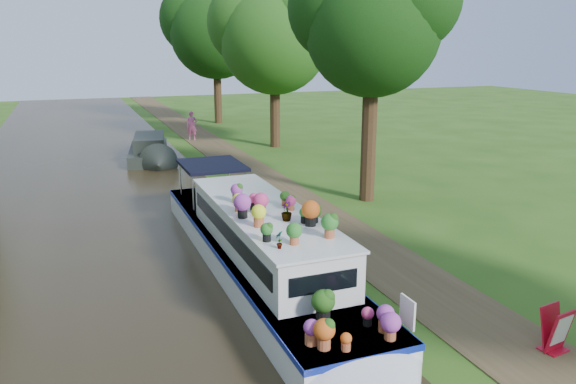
{
  "coord_description": "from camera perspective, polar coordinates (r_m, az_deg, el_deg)",
  "views": [
    {
      "loc": [
        -6.4,
        -14.97,
        5.69
      ],
      "look_at": [
        -0.35,
        0.56,
        1.3
      ],
      "focal_mm": 35.0,
      "sensor_mm": 36.0,
      "label": 1
    }
  ],
  "objects": [
    {
      "name": "towpath",
      "position": [
        17.72,
        5.33,
        -3.99
      ],
      "size": [
        2.2,
        100.0,
        0.03
      ],
      "primitive_type": "cube",
      "color": "#493A22",
      "rests_on": "ground"
    },
    {
      "name": "pedestrian_pink",
      "position": [
        34.84,
        -9.75,
        6.66
      ],
      "size": [
        0.75,
        0.62,
        1.75
      ],
      "primitive_type": "imported",
      "rotation": [
        0.0,
        0.0,
        -0.36
      ],
      "color": "#D4578A",
      "rests_on": "towpath"
    },
    {
      "name": "canal_water",
      "position": [
        16.01,
        -18.57,
        -6.83
      ],
      "size": [
        10.0,
        100.0,
        0.02
      ],
      "primitive_type": "cube",
      "color": "black",
      "rests_on": "ground"
    },
    {
      "name": "ground",
      "position": [
        17.25,
        1.75,
        -4.51
      ],
      "size": [
        100.0,
        100.0,
        0.0
      ],
      "primitive_type": "plane",
      "color": "#295014",
      "rests_on": "ground"
    },
    {
      "name": "second_boat",
      "position": [
        29.39,
        -13.87,
        4.18
      ],
      "size": [
        2.74,
        6.7,
        1.25
      ],
      "rotation": [
        0.0,
        0.0,
        -0.16
      ],
      "color": "black",
      "rests_on": "canal_water"
    },
    {
      "name": "verge_plant",
      "position": [
        18.62,
        -1.37,
        -2.44
      ],
      "size": [
        0.39,
        0.35,
        0.37
      ],
      "primitive_type": "imported",
      "rotation": [
        0.0,
        0.0,
        0.2
      ],
      "color": "#215C1B",
      "rests_on": "ground"
    },
    {
      "name": "plant_boat",
      "position": [
        13.83,
        -2.46,
        -5.73
      ],
      "size": [
        2.29,
        13.52,
        2.29
      ],
      "color": "white",
      "rests_on": "canal_water"
    },
    {
      "name": "sandwich_board",
      "position": [
        12.07,
        25.57,
        -12.67
      ],
      "size": [
        0.57,
        0.51,
        0.87
      ],
      "rotation": [
        0.0,
        0.0,
        0.16
      ],
      "color": "#B60D21",
      "rests_on": "towpath"
    },
    {
      "name": "tree_near_overhang",
      "position": [
        20.73,
        8.53,
        17.12
      ],
      "size": [
        5.52,
        5.28,
        8.99
      ],
      "color": "#331F11",
      "rests_on": "ground"
    },
    {
      "name": "tree_near_mid",
      "position": [
        31.97,
        -1.46,
        16.09
      ],
      "size": [
        6.9,
        6.6,
        9.4
      ],
      "color": "#331F11",
      "rests_on": "ground"
    },
    {
      "name": "tree_near_far",
      "position": [
        42.37,
        -7.42,
        16.48
      ],
      "size": [
        7.59,
        7.26,
        10.3
      ],
      "color": "#331F11",
      "rests_on": "ground"
    }
  ]
}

